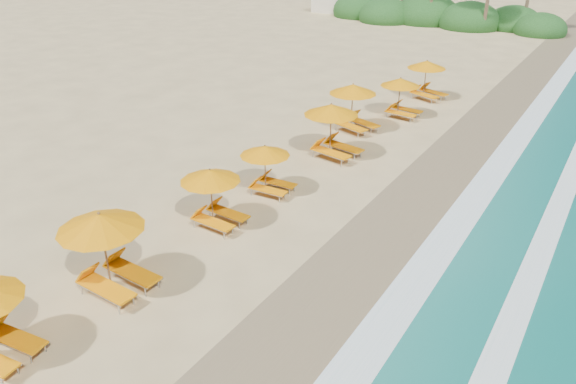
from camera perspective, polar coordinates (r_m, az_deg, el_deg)
ground at (r=20.72m, az=0.00°, el=-2.97°), size 160.00×160.00×0.00m
wet_sand at (r=19.18m, az=10.20°, el=-6.06°), size 4.00×160.00×0.01m
surf_foam at (r=18.56m, az=17.94°, el=-8.21°), size 4.00×160.00×0.01m
station_3 at (r=17.16m, az=-18.18°, el=-5.54°), size 2.86×2.65×2.62m
station_4 at (r=20.05m, az=-7.64°, el=-0.23°), size 2.47×2.29×2.25m
station_5 at (r=22.35m, az=-2.04°, el=2.68°), size 2.33×2.17×2.10m
station_6 at (r=25.93m, az=4.82°, el=6.74°), size 3.12×2.97×2.62m
station_7 at (r=29.51m, az=6.98°, el=9.03°), size 3.25×3.17×2.56m
station_8 at (r=32.19m, az=11.81°, el=9.86°), size 2.60×2.43×2.29m
station_9 at (r=36.04m, az=14.37°, el=11.51°), size 3.11×3.04×2.44m
treeline at (r=64.49m, az=15.06°, el=17.45°), size 25.80×8.80×9.74m
beach_building at (r=71.27m, az=6.08°, el=19.27°), size 7.00×5.00×2.80m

